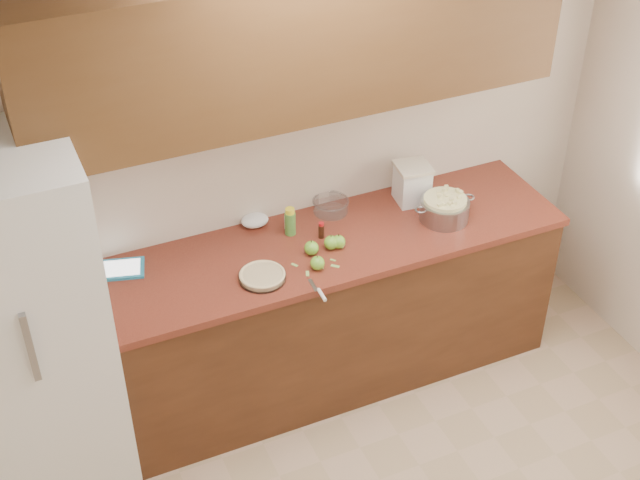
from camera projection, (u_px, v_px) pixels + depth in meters
name	position (u px, v px, depth m)	size (l,w,h in m)	color
room_shell	(480.00, 382.00, 3.18)	(3.60, 3.60, 3.60)	tan
counter_run	(315.00, 314.00, 4.76)	(2.64, 0.68, 0.92)	#512B16
upper_cabinets	(300.00, 42.00, 4.00)	(2.60, 0.34, 0.70)	#4F3118
fridge	(25.00, 329.00, 4.00)	(0.70, 0.70, 1.80)	white
pie	(262.00, 276.00, 4.26)	(0.23, 0.23, 0.04)	silver
colander	(444.00, 209.00, 4.64)	(0.35, 0.26, 0.13)	gray
flour_canister	(412.00, 183.00, 4.76)	(0.20, 0.20, 0.22)	silver
tablet	(122.00, 269.00, 4.32)	(0.25, 0.22, 0.02)	teal
paring_knife	(321.00, 293.00, 4.17)	(0.03, 0.18, 0.02)	gray
lemon_bottle	(290.00, 222.00, 4.53)	(0.06, 0.06, 0.15)	#4C8C38
cinnamon_shaker	(288.00, 221.00, 4.58)	(0.04, 0.04, 0.09)	beige
vanilla_bottle	(321.00, 230.00, 4.52)	(0.03, 0.03, 0.09)	black
mixing_bowl	(331.00, 205.00, 4.71)	(0.20, 0.20, 0.07)	silver
paper_towel	(255.00, 220.00, 4.61)	(0.15, 0.12, 0.06)	white
apple_left	(311.00, 248.00, 4.41)	(0.07, 0.07, 0.08)	#69AE2C
apple_center	(331.00, 243.00, 4.45)	(0.07, 0.07, 0.08)	#69AE2C
apple_front	(317.00, 263.00, 4.31)	(0.07, 0.07, 0.08)	#69AE2C
apple_extra	(339.00, 242.00, 4.45)	(0.07, 0.07, 0.08)	#69AE2C
peel_a	(342.00, 246.00, 4.48)	(0.04, 0.02, 0.00)	#90B859
peel_b	(307.00, 274.00, 4.30)	(0.04, 0.02, 0.00)	#90B859
peel_c	(335.00, 266.00, 4.35)	(0.04, 0.02, 0.00)	#90B859
peel_d	(294.00, 265.00, 4.35)	(0.04, 0.01, 0.00)	#90B859
peel_e	(333.00, 260.00, 4.39)	(0.03, 0.01, 0.00)	#90B859
peel_f	(321.00, 266.00, 4.35)	(0.05, 0.02, 0.00)	#90B859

